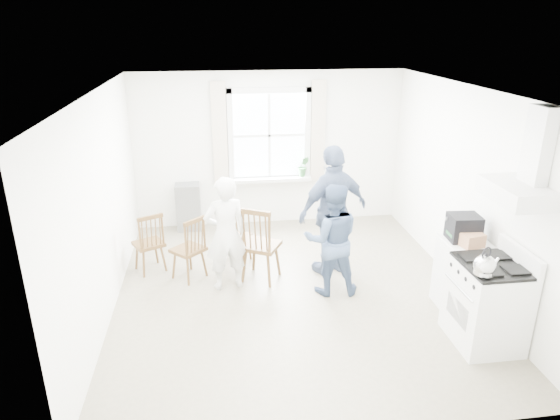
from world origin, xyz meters
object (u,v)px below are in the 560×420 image
object	(u,v)px
gas_stove	(487,303)
windsor_chair_a	(150,237)
windsor_chair_c	(192,242)
low_cabinet	(462,275)
person_right	(333,211)
windsor_chair_b	(257,237)
person_left	(226,234)
person_mid	(332,240)
stereo_stack	(464,228)

from	to	relation	value
gas_stove	windsor_chair_a	distance (m)	4.33
windsor_chair_a	windsor_chair_c	size ratio (longest dim) A/B	0.97
gas_stove	low_cabinet	size ratio (longest dim) A/B	1.24
windsor_chair_a	person_right	distance (m)	2.54
low_cabinet	windsor_chair_b	xyz separation A→B (m)	(-2.40, 0.97, 0.22)
low_cabinet	windsor_chair_a	xyz separation A→B (m)	(-3.84, 1.44, 0.09)
person_right	gas_stove	bearing A→B (deg)	102.32
person_left	person_mid	bearing A→B (deg)	153.73
windsor_chair_a	person_right	size ratio (longest dim) A/B	0.49
gas_stove	person_mid	bearing A→B (deg)	137.40
stereo_stack	windsor_chair_a	distance (m)	4.08
low_cabinet	person_mid	world-z (taller)	person_mid
gas_stove	low_cabinet	bearing A→B (deg)	84.32
person_left	person_mid	xyz separation A→B (m)	(1.33, -0.30, -0.03)
person_left	person_mid	world-z (taller)	person_left
stereo_stack	low_cabinet	bearing A→B (deg)	-47.52
low_cabinet	stereo_stack	bearing A→B (deg)	132.48
windsor_chair_c	person_left	bearing A→B (deg)	-31.20
gas_stove	low_cabinet	xyz separation A→B (m)	(0.07, 0.70, -0.03)
windsor_chair_b	person_left	bearing A→B (deg)	-171.01
person_left	person_right	distance (m)	1.50
person_right	stereo_stack	bearing A→B (deg)	117.47
person_left	person_mid	distance (m)	1.36
person_mid	person_left	bearing A→B (deg)	-7.37
gas_stove	person_right	world-z (taller)	person_right
gas_stove	stereo_stack	world-z (taller)	stereo_stack
stereo_stack	person_left	xyz separation A→B (m)	(-2.78, 0.86, -0.29)
low_cabinet	windsor_chair_a	distance (m)	4.10
stereo_stack	person_left	bearing A→B (deg)	162.78
low_cabinet	person_mid	xyz separation A→B (m)	(-1.48, 0.60, 0.29)
low_cabinet	gas_stove	bearing A→B (deg)	-95.68
stereo_stack	person_left	world-z (taller)	person_left
person_mid	windsor_chair_a	bearing A→B (deg)	-14.39
windsor_chair_a	windsor_chair_b	world-z (taller)	windsor_chair_b
windsor_chair_b	windsor_chair_c	bearing A→B (deg)	166.79
windsor_chair_c	person_right	distance (m)	1.95
windsor_chair_b	person_left	xyz separation A→B (m)	(-0.42, -0.07, 0.10)
person_right	windsor_chair_c	bearing A→B (deg)	-22.83
person_left	person_right	size ratio (longest dim) A/B	0.84
low_cabinet	person_mid	size ratio (longest dim) A/B	0.61
windsor_chair_a	windsor_chair_b	size ratio (longest dim) A/B	0.82
windsor_chair_a	person_left	size ratio (longest dim) A/B	0.58
windsor_chair_b	person_right	distance (m)	1.10
low_cabinet	windsor_chair_c	distance (m)	3.46
person_mid	windsor_chair_b	bearing A→B (deg)	-16.47
gas_stove	windsor_chair_a	size ratio (longest dim) A/B	1.25
stereo_stack	person_right	distance (m)	1.72
low_cabinet	windsor_chair_a	bearing A→B (deg)	159.36
windsor_chair_b	windsor_chair_c	xyz separation A→B (m)	(-0.86, 0.20, -0.11)
low_cabinet	windsor_chair_b	bearing A→B (deg)	158.05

